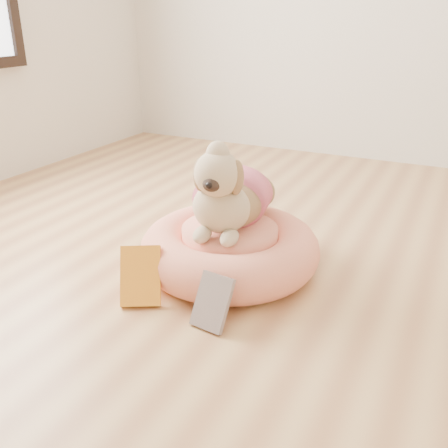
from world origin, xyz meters
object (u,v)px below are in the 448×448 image
at_px(pet_bed, 230,249).
at_px(dog, 229,180).
at_px(book_yellow, 141,276).
at_px(book_white, 212,302).

distance_m(pet_bed, dog, 0.28).
bearing_deg(book_yellow, book_white, -33.55).
bearing_deg(book_yellow, dog, 36.24).
bearing_deg(book_yellow, pet_bed, 34.19).
relative_size(book_yellow, book_white, 1.16).
relative_size(dog, book_white, 2.79).
xyz_separation_m(pet_bed, book_yellow, (-0.17, -0.35, 0.01)).
bearing_deg(book_white, dog, 115.53).
distance_m(pet_bed, book_white, 0.39).
height_order(pet_bed, dog, dog).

